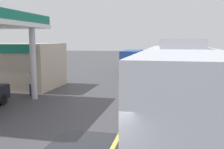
# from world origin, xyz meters

# --- Properties ---
(ground) EXTENTS (120.00, 120.00, 0.00)m
(ground) POSITION_xyz_m (0.00, 20.00, 0.00)
(ground) COLOR #424247
(lane_divider_stripe) EXTENTS (0.16, 50.00, 0.01)m
(lane_divider_stripe) POSITION_xyz_m (0.00, 15.00, 0.00)
(lane_divider_stripe) COLOR #D8CC4C
(lane_divider_stripe) RESTS_ON ground
(coach_bus_main) EXTENTS (2.60, 11.04, 3.69)m
(coach_bus_main) POSITION_xyz_m (2.25, 4.87, 1.72)
(coach_bus_main) COLOR silver
(coach_bus_main) RESTS_ON ground
(minibus_opposing_lane) EXTENTS (2.04, 6.13, 2.44)m
(minibus_opposing_lane) POSITION_xyz_m (-2.44, 25.23, 1.47)
(minibus_opposing_lane) COLOR #264C9E
(minibus_opposing_lane) RESTS_ON ground
(pedestrian_by_shop) EXTENTS (0.55, 0.22, 1.66)m
(pedestrian_by_shop) POSITION_xyz_m (-6.88, 9.99, 0.93)
(pedestrian_by_shop) COLOR #33333F
(pedestrian_by_shop) RESTS_ON ground
(car_trailing_behind_bus) EXTENTS (1.70, 4.20, 1.82)m
(car_trailing_behind_bus) POSITION_xyz_m (2.11, 19.70, 1.01)
(car_trailing_behind_bus) COLOR black
(car_trailing_behind_bus) RESTS_ON ground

